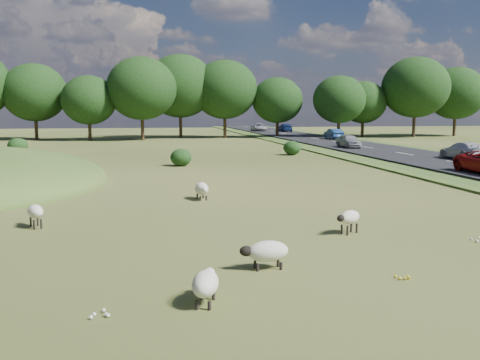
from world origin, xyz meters
The scene contains 14 objects.
ground centered at (0.00, 20.00, 0.00)m, with size 160.00×160.00×0.00m, color #334816.
road centered at (20.00, 30.00, 0.12)m, with size 8.00×150.00×0.25m, color black.
treeline centered at (-1.06, 55.44, 6.57)m, with size 96.28×14.66×11.70m.
shrubs centered at (-2.64, 27.70, 0.67)m, with size 25.85×14.89×1.46m.
sheep_0 centered at (-0.87, -7.78, 0.45)m, with size 0.79×1.29×0.71m.
sheep_1 centered at (0.47, 5.17, 0.48)m, with size 0.70×1.36×0.77m.
sheep_3 centered at (4.45, -2.31, 0.54)m, with size 1.07×0.87×0.77m.
sheep_4 centered at (0.93, -5.62, 0.46)m, with size 1.27×0.59×0.73m.
sheep_5 centered at (-5.75, 0.47, 0.56)m, with size 0.80×1.15×0.80m.
car_1 centered at (21.90, 46.67, 0.90)m, with size 1.37×3.93×1.30m, color navy.
car_2 centered at (18.10, 31.97, 0.91)m, with size 1.56×3.87×1.32m, color #989A9F.
car_3 centered at (21.90, 18.39, 0.91)m, with size 1.85×4.55×1.32m, color silver.
car_5 centered at (21.90, 70.53, 0.91)m, with size 1.84×4.53×1.31m, color navy.
car_6 centered at (18.10, 73.83, 0.90)m, with size 2.15×4.65×1.29m, color silver.
Camera 1 is at (-2.08, -18.41, 4.02)m, focal length 40.00 mm.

